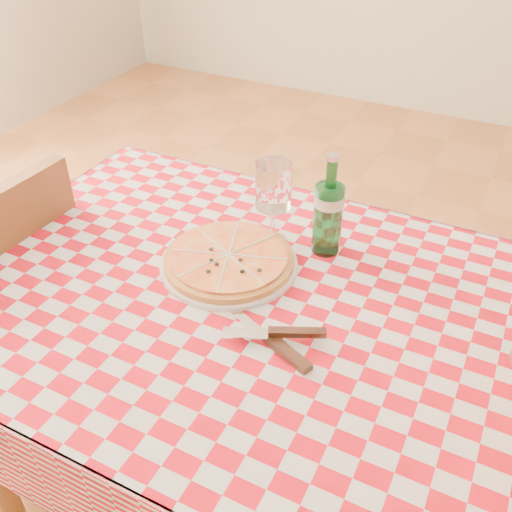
{
  "coord_description": "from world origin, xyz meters",
  "views": [
    {
      "loc": [
        0.4,
        -0.77,
        1.51
      ],
      "look_at": [
        -0.02,
        0.06,
        0.82
      ],
      "focal_mm": 40.0,
      "sensor_mm": 36.0,
      "label": 1
    }
  ],
  "objects": [
    {
      "name": "dining_table",
      "position": [
        0.0,
        0.0,
        0.66
      ],
      "size": [
        1.2,
        0.8,
        0.75
      ],
      "color": "brown",
      "rests_on": "ground"
    },
    {
      "name": "chair_far",
      "position": [
        -0.68,
        -0.08,
        0.51
      ],
      "size": [
        0.42,
        0.42,
        0.89
      ],
      "rotation": [
        0.0,
        0.0,
        3.11
      ],
      "color": "brown",
      "rests_on": "ground"
    },
    {
      "name": "pizza_plate",
      "position": [
        -0.09,
        0.07,
        0.78
      ],
      "size": [
        0.38,
        0.38,
        0.04
      ],
      "primitive_type": null,
      "rotation": [
        0.0,
        0.0,
        0.32
      ],
      "color": "#C18940",
      "rests_on": "tablecloth"
    },
    {
      "name": "tablecloth",
      "position": [
        0.0,
        0.0,
        0.75
      ],
      "size": [
        1.3,
        0.9,
        0.01
      ],
      "primitive_type": "cube",
      "color": "#AB0A18",
      "rests_on": "dining_table"
    },
    {
      "name": "wine_glass",
      "position": [
        -0.05,
        0.2,
        0.86
      ],
      "size": [
        0.09,
        0.09,
        0.2
      ],
      "primitive_type": null,
      "rotation": [
        0.0,
        0.0,
        -0.18
      ],
      "color": "white",
      "rests_on": "tablecloth"
    },
    {
      "name": "water_bottle",
      "position": [
        0.07,
        0.22,
        0.88
      ],
      "size": [
        0.07,
        0.07,
        0.23
      ],
      "primitive_type": null,
      "rotation": [
        0.0,
        0.0,
        -0.06
      ],
      "color": "#186027",
      "rests_on": "tablecloth"
    },
    {
      "name": "cutlery",
      "position": [
        0.08,
        -0.09,
        0.77
      ],
      "size": [
        0.29,
        0.25,
        0.03
      ],
      "primitive_type": null,
      "rotation": [
        0.0,
        0.0,
        0.09
      ],
      "color": "silver",
      "rests_on": "tablecloth"
    }
  ]
}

